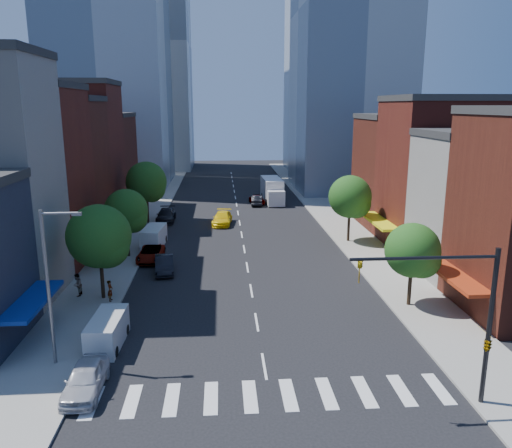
{
  "coord_description": "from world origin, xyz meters",
  "views": [
    {
      "loc": [
        -2.32,
        -25.87,
        14.6
      ],
      "look_at": [
        0.54,
        14.29,
        5.0
      ],
      "focal_mm": 35.0,
      "sensor_mm": 36.0,
      "label": 1
    }
  ],
  "objects_px": {
    "box_truck": "(272,191)",
    "traffic_car_far": "(257,199)",
    "parked_car_rear": "(166,215)",
    "parked_car_second": "(164,264)",
    "traffic_car_oncoming": "(257,200)",
    "parked_car_front": "(85,379)",
    "parked_car_third": "(151,254)",
    "cargo_van_near": "(107,332)",
    "pedestrian_near": "(110,291)",
    "taxi": "(222,218)",
    "cargo_van_far": "(154,237)",
    "pedestrian_far": "(77,285)"
  },
  "relations": [
    {
      "from": "parked_car_rear",
      "to": "traffic_car_far",
      "type": "relative_size",
      "value": 1.22
    },
    {
      "from": "parked_car_front",
      "to": "box_truck",
      "type": "xyz_separation_m",
      "value": [
        15.12,
        51.88,
        0.93
      ]
    },
    {
      "from": "parked_car_rear",
      "to": "cargo_van_far",
      "type": "distance_m",
      "value": 11.66
    },
    {
      "from": "parked_car_second",
      "to": "traffic_car_oncoming",
      "type": "distance_m",
      "value": 32.11
    },
    {
      "from": "parked_car_second",
      "to": "cargo_van_near",
      "type": "height_order",
      "value": "cargo_van_near"
    },
    {
      "from": "parked_car_third",
      "to": "cargo_van_far",
      "type": "distance_m",
      "value": 5.05
    },
    {
      "from": "box_truck",
      "to": "traffic_car_far",
      "type": "bearing_deg",
      "value": -151.52
    },
    {
      "from": "cargo_van_far",
      "to": "taxi",
      "type": "distance_m",
      "value": 12.01
    },
    {
      "from": "box_truck",
      "to": "pedestrian_near",
      "type": "xyz_separation_m",
      "value": [
        -16.43,
        -39.58,
        -0.74
      ]
    },
    {
      "from": "parked_car_front",
      "to": "parked_car_third",
      "type": "bearing_deg",
      "value": 89.23
    },
    {
      "from": "taxi",
      "to": "pedestrian_far",
      "type": "bearing_deg",
      "value": -109.01
    },
    {
      "from": "cargo_van_near",
      "to": "box_truck",
      "type": "relative_size",
      "value": 0.5
    },
    {
      "from": "taxi",
      "to": "traffic_car_far",
      "type": "height_order",
      "value": "taxi"
    },
    {
      "from": "cargo_van_near",
      "to": "pedestrian_near",
      "type": "xyz_separation_m",
      "value": [
        -1.3,
        7.14,
        0.02
      ]
    },
    {
      "from": "parked_car_rear",
      "to": "traffic_car_far",
      "type": "xyz_separation_m",
      "value": [
        12.47,
        10.94,
        -0.03
      ]
    },
    {
      "from": "parked_car_third",
      "to": "traffic_car_far",
      "type": "distance_m",
      "value": 30.2
    },
    {
      "from": "parked_car_front",
      "to": "box_truck",
      "type": "relative_size",
      "value": 0.5
    },
    {
      "from": "parked_car_front",
      "to": "parked_car_second",
      "type": "bearing_deg",
      "value": 84.14
    },
    {
      "from": "cargo_van_far",
      "to": "pedestrian_far",
      "type": "relative_size",
      "value": 2.79
    },
    {
      "from": "traffic_car_far",
      "to": "box_truck",
      "type": "distance_m",
      "value": 3.13
    },
    {
      "from": "parked_car_second",
      "to": "pedestrian_far",
      "type": "height_order",
      "value": "pedestrian_far"
    },
    {
      "from": "parked_car_front",
      "to": "pedestrian_far",
      "type": "xyz_separation_m",
      "value": [
        -4.05,
        13.49,
        0.27
      ]
    },
    {
      "from": "parked_car_front",
      "to": "taxi",
      "type": "xyz_separation_m",
      "value": [
        7.3,
        37.28,
        0.01
      ]
    },
    {
      "from": "parked_car_third",
      "to": "pedestrian_near",
      "type": "distance_m",
      "value": 10.56
    },
    {
      "from": "parked_car_front",
      "to": "traffic_car_far",
      "type": "height_order",
      "value": "traffic_car_far"
    },
    {
      "from": "cargo_van_far",
      "to": "pedestrian_far",
      "type": "bearing_deg",
      "value": -100.94
    },
    {
      "from": "traffic_car_oncoming",
      "to": "parked_car_second",
      "type": "bearing_deg",
      "value": 76.45
    },
    {
      "from": "parked_car_second",
      "to": "parked_car_rear",
      "type": "relative_size",
      "value": 0.81
    },
    {
      "from": "parked_car_front",
      "to": "parked_car_third",
      "type": "xyz_separation_m",
      "value": [
        0.34,
        22.73,
        -0.09
      ]
    },
    {
      "from": "parked_car_front",
      "to": "traffic_car_oncoming",
      "type": "distance_m",
      "value": 51.05
    },
    {
      "from": "pedestrian_far",
      "to": "pedestrian_near",
      "type": "bearing_deg",
      "value": 68.69
    },
    {
      "from": "cargo_van_far",
      "to": "box_truck",
      "type": "relative_size",
      "value": 0.55
    },
    {
      "from": "parked_car_third",
      "to": "traffic_car_oncoming",
      "type": "distance_m",
      "value": 29.41
    },
    {
      "from": "parked_car_third",
      "to": "box_truck",
      "type": "relative_size",
      "value": 0.55
    },
    {
      "from": "parked_car_second",
      "to": "pedestrian_near",
      "type": "relative_size",
      "value": 2.79
    },
    {
      "from": "traffic_car_oncoming",
      "to": "parked_car_rear",
      "type": "bearing_deg",
      "value": 44.53
    },
    {
      "from": "parked_car_front",
      "to": "traffic_car_oncoming",
      "type": "bearing_deg",
      "value": 75.84
    },
    {
      "from": "parked_car_third",
      "to": "box_truck",
      "type": "distance_m",
      "value": 32.7
    },
    {
      "from": "cargo_van_near",
      "to": "pedestrian_far",
      "type": "height_order",
      "value": "pedestrian_far"
    },
    {
      "from": "parked_car_front",
      "to": "parked_car_rear",
      "type": "bearing_deg",
      "value": 89.98
    },
    {
      "from": "parked_car_second",
      "to": "parked_car_third",
      "type": "height_order",
      "value": "parked_car_second"
    },
    {
      "from": "parked_car_third",
      "to": "traffic_car_oncoming",
      "type": "xyz_separation_m",
      "value": [
        12.23,
        26.75,
        0.06
      ]
    },
    {
      "from": "parked_car_rear",
      "to": "parked_car_second",
      "type": "bearing_deg",
      "value": -85.09
    },
    {
      "from": "parked_car_third",
      "to": "box_truck",
      "type": "bearing_deg",
      "value": 64.83
    },
    {
      "from": "pedestrian_far",
      "to": "parked_car_front",
      "type": "bearing_deg",
      "value": 18.8
    },
    {
      "from": "parked_car_front",
      "to": "cargo_van_near",
      "type": "bearing_deg",
      "value": 90.15
    },
    {
      "from": "taxi",
      "to": "pedestrian_near",
      "type": "relative_size",
      "value": 3.33
    },
    {
      "from": "parked_car_third",
      "to": "traffic_car_far",
      "type": "height_order",
      "value": "traffic_car_far"
    },
    {
      "from": "parked_car_second",
      "to": "pedestrian_near",
      "type": "distance_m",
      "value": 7.61
    },
    {
      "from": "parked_car_front",
      "to": "traffic_car_far",
      "type": "bearing_deg",
      "value": 76.1
    }
  ]
}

